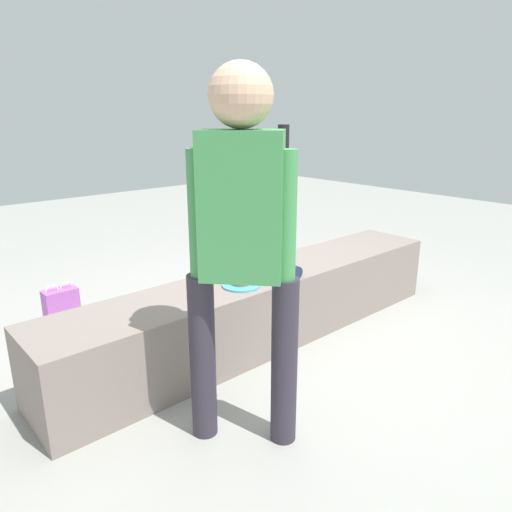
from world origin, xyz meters
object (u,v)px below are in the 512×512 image
at_px(water_bottle_near_gift, 269,283).
at_px(cake_box_white, 245,262).
at_px(cake_plate, 241,283).
at_px(water_bottle_far_side, 221,299).
at_px(party_cup_red, 170,319).
at_px(gift_bag, 62,308).
at_px(handbag_black_leather, 230,280).
at_px(adult_standing, 242,231).
at_px(child_seated, 268,239).

bearing_deg(water_bottle_near_gift, cake_box_white, 64.53).
relative_size(cake_plate, water_bottle_far_side, 1.25).
bearing_deg(party_cup_red, gift_bag, 137.32).
xyz_separation_m(water_bottle_near_gift, handbag_black_leather, (-0.18, 0.26, -0.00)).
distance_m(adult_standing, water_bottle_far_side, 1.68).
distance_m(child_seated, cake_box_white, 1.55).
bearing_deg(adult_standing, party_cup_red, 73.47).
distance_m(water_bottle_far_side, party_cup_red, 0.44).
height_order(gift_bag, water_bottle_far_side, gift_bag).
relative_size(water_bottle_near_gift, party_cup_red, 2.06).
height_order(water_bottle_far_side, cake_box_white, water_bottle_far_side).
bearing_deg(adult_standing, cake_box_white, 49.51).
relative_size(gift_bag, cake_box_white, 0.92).
xyz_separation_m(child_seated, cake_box_white, (0.82, 1.18, -0.60)).
bearing_deg(handbag_black_leather, party_cup_red, -161.71).
xyz_separation_m(gift_bag, cake_box_white, (1.73, 0.13, -0.07)).
bearing_deg(handbag_black_leather, gift_bag, 167.96).
distance_m(water_bottle_near_gift, party_cup_red, 0.88).
height_order(adult_standing, cake_box_white, adult_standing).
relative_size(child_seated, water_bottle_near_gift, 2.06).
distance_m(cake_plate, water_bottle_near_gift, 1.05).
bearing_deg(cake_plate, handbag_black_leather, 55.27).
bearing_deg(child_seated, handbag_black_leather, 67.67).
height_order(child_seated, water_bottle_near_gift, child_seated).
bearing_deg(gift_bag, cake_plate, -60.29).
height_order(child_seated, water_bottle_far_side, child_seated).
xyz_separation_m(adult_standing, party_cup_red, (0.35, 1.18, -0.89)).
height_order(water_bottle_near_gift, party_cup_red, water_bottle_near_gift).
bearing_deg(adult_standing, handbag_black_leather, 53.40).
height_order(child_seated, handbag_black_leather, child_seated).
height_order(cake_box_white, handbag_black_leather, handbag_black_leather).
xyz_separation_m(party_cup_red, handbag_black_leather, (0.70, 0.23, 0.05)).
xyz_separation_m(cake_plate, party_cup_red, (-0.10, 0.63, -0.41)).
bearing_deg(cake_box_white, gift_bag, -175.60).
bearing_deg(cake_box_white, water_bottle_near_gift, -115.47).
distance_m(cake_plate, gift_bag, 1.33).
bearing_deg(water_bottle_far_side, child_seated, -96.36).
bearing_deg(child_seated, adult_standing, -139.05).
height_order(cake_plate, gift_bag, cake_plate).
xyz_separation_m(adult_standing, handbag_black_leather, (1.05, 1.41, -0.84)).
distance_m(cake_plate, water_bottle_far_side, 0.82).
bearing_deg(party_cup_red, cake_plate, -80.58).
relative_size(adult_standing, gift_bag, 5.09).
bearing_deg(cake_plate, adult_standing, -129.32).
distance_m(child_seated, water_bottle_near_gift, 0.91).
relative_size(cake_box_white, handbag_black_leather, 0.99).
height_order(water_bottle_near_gift, water_bottle_far_side, water_bottle_near_gift).
xyz_separation_m(cake_plate, gift_bag, (-0.64, 1.12, -0.33)).
relative_size(water_bottle_far_side, party_cup_red, 1.58).
height_order(water_bottle_far_side, party_cup_red, water_bottle_far_side).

